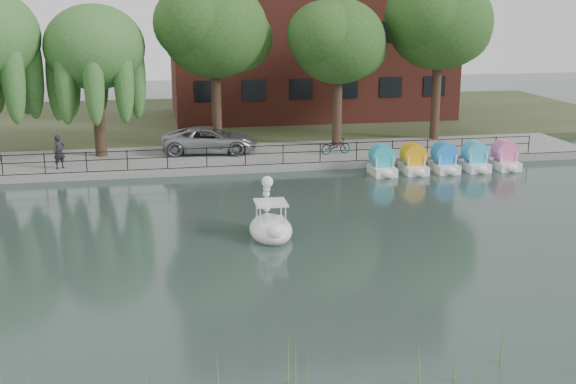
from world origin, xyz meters
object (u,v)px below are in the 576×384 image
object	(u,v)px
bicycle	(336,145)
pedestrian	(59,149)
minivan	(210,138)
swan_boat	(271,224)

from	to	relation	value
bicycle	pedestrian	distance (m)	14.71
minivan	bicycle	world-z (taller)	minivan
minivan	pedestrian	world-z (taller)	pedestrian
bicycle	pedestrian	world-z (taller)	pedestrian
swan_boat	bicycle	bearing A→B (deg)	66.55
minivan	swan_boat	size ratio (longest dim) A/B	2.26
pedestrian	swan_boat	world-z (taller)	pedestrian
bicycle	swan_boat	world-z (taller)	swan_boat
bicycle	swan_boat	distance (m)	13.80
minivan	pedestrian	distance (m)	8.21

